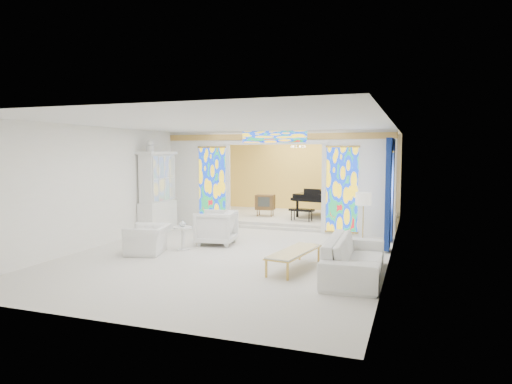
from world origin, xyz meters
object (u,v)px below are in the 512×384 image
at_px(china_cabinet, 158,193).
at_px(sofa, 355,257).
at_px(grand_piano, 322,197).
at_px(armchair_right, 216,227).
at_px(tv_console, 265,202).
at_px(armchair_left, 148,240).
at_px(coffee_table, 294,252).

height_order(china_cabinet, sofa, china_cabinet).
bearing_deg(grand_piano, armchair_right, -99.13).
distance_m(china_cabinet, tv_console, 3.87).
bearing_deg(china_cabinet, tv_console, 51.78).
height_order(armchair_right, tv_console, tv_console).
xyz_separation_m(armchair_left, armchair_right, (1.07, 1.50, 0.11)).
height_order(armchair_left, sofa, sofa).
distance_m(china_cabinet, grand_piano, 5.59).
distance_m(sofa, tv_console, 7.18).
distance_m(grand_piano, tv_console, 1.95).
relative_size(armchair_right, coffee_table, 0.53).
xyz_separation_m(china_cabinet, armchair_left, (1.35, -2.66, -0.84)).
distance_m(armchair_right, grand_piano, 5.16).
bearing_deg(grand_piano, coffee_table, -72.37).
relative_size(armchair_right, tv_console, 1.31).
bearing_deg(coffee_table, tv_console, 113.42).
distance_m(armchair_left, armchair_right, 1.85).
bearing_deg(tv_console, grand_piano, 14.56).
relative_size(armchair_left, sofa, 0.39).
height_order(armchair_left, armchair_right, armchair_right).
bearing_deg(china_cabinet, coffee_table, -30.70).
bearing_deg(armchair_left, coffee_table, 70.20).
xyz_separation_m(armchair_right, grand_piano, (1.79, 4.83, 0.40)).
distance_m(armchair_left, sofa, 4.84).
bearing_deg(coffee_table, armchair_right, 144.84).
distance_m(armchair_left, grand_piano, 6.96).
distance_m(armchair_left, coffee_table, 3.61).
bearing_deg(armchair_right, tv_console, 173.27).
bearing_deg(tv_console, armchair_right, -94.79).
bearing_deg(armchair_right, china_cabinet, -122.84).
xyz_separation_m(sofa, coffee_table, (-1.22, 0.14, -0.02)).
bearing_deg(sofa, grand_piano, 14.34).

